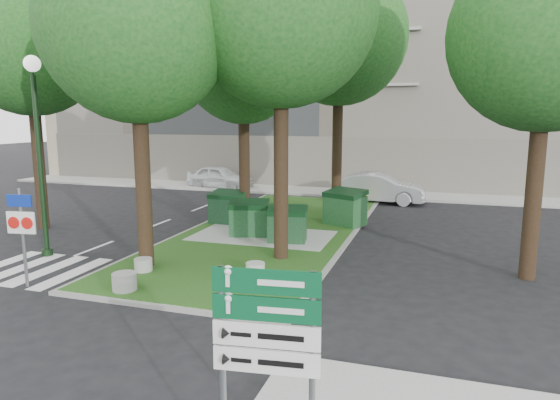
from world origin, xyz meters
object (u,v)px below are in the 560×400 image
at_px(tree_median_mid, 246,50).
at_px(car_silver, 378,188).
at_px(tree_street_left, 31,30).
at_px(street_lamp, 38,133).
at_px(dumpster_b, 249,218).
at_px(tree_street_right, 552,15).
at_px(car_white, 220,177).
at_px(dumpster_a, 228,207).
at_px(bollard_left, 143,265).
at_px(dumpster_d, 345,207).
at_px(bollard_mid, 124,282).
at_px(directional_sign, 267,339).
at_px(bollard_right, 255,269).
at_px(tree_median_near_left, 139,8).
at_px(tree_median_far, 342,23).
at_px(litter_bin, 363,201).
at_px(traffic_sign_pole, 22,224).
at_px(dumpster_c, 287,224).

height_order(tree_median_mid, car_silver, tree_median_mid).
distance_m(tree_street_left, street_lamp, 5.83).
relative_size(tree_median_mid, dumpster_b, 6.21).
xyz_separation_m(tree_street_right, car_white, (-15.47, 13.21, -6.27)).
xyz_separation_m(dumpster_a, bollard_left, (0.31, -6.68, -0.46)).
xyz_separation_m(dumpster_d, bollard_mid, (-3.86, -9.34, -0.47)).
relative_size(dumpster_d, directional_sign, 0.72).
distance_m(dumpster_b, bollard_right, 4.82).
relative_size(tree_street_right, bollard_right, 19.22).
bearing_deg(dumpster_a, tree_median_mid, 33.25).
xyz_separation_m(dumpster_d, bollard_right, (-1.11, -7.30, -0.50)).
distance_m(bollard_left, street_lamp, 5.51).
xyz_separation_m(tree_median_near_left, tree_median_far, (3.70, 9.50, 1.00)).
relative_size(dumpster_d, bollard_right, 3.55).
distance_m(tree_street_left, dumpster_d, 13.83).
xyz_separation_m(tree_median_far, bollard_mid, (-3.15, -11.56, -7.98)).
distance_m(bollard_right, bollard_mid, 3.42).
relative_size(dumpster_b, street_lamp, 0.26).
distance_m(tree_median_mid, litter_bin, 8.81).
xyz_separation_m(dumpster_b, litter_bin, (3.20, 6.46, -0.23)).
bearing_deg(traffic_sign_pole, dumpster_c, 41.10).
relative_size(tree_street_left, tree_street_right, 1.09).
bearing_deg(directional_sign, dumpster_a, 108.38).
bearing_deg(tree_median_near_left, directional_sign, -49.15).
xyz_separation_m(street_lamp, directional_sign, (10.06, -7.28, -2.09)).
bearing_deg(tree_street_left, bollard_left, -29.65).
bearing_deg(litter_bin, directional_sign, -85.21).
height_order(dumpster_a, car_silver, car_silver).
distance_m(dumpster_b, litter_bin, 7.21).
height_order(tree_street_right, dumpster_c, tree_street_right).
bearing_deg(car_silver, dumpster_a, 144.76).
height_order(tree_street_right, litter_bin, tree_street_right).
bearing_deg(bollard_right, dumpster_a, 119.62).
distance_m(tree_median_far, car_white, 13.10).
bearing_deg(street_lamp, tree_street_left, 132.82).
xyz_separation_m(dumpster_b, dumpster_d, (3.00, 2.89, 0.06)).
bearing_deg(dumpster_c, car_white, 114.52).
xyz_separation_m(tree_street_right, bollard_left, (-10.38, -3.05, -6.68)).
distance_m(dumpster_b, dumpster_c, 1.66).
bearing_deg(car_silver, dumpster_c, 168.29).
relative_size(tree_median_near_left, tree_median_mid, 1.05).
height_order(tree_median_mid, bollard_left, tree_median_mid).
distance_m(tree_street_right, bollard_right, 10.14).
relative_size(tree_street_right, bollard_left, 20.00).
height_order(tree_median_near_left, dumpster_a, tree_median_near_left).
xyz_separation_m(tree_median_near_left, car_white, (-4.97, 15.71, -6.61)).
xyz_separation_m(tree_median_far, litter_bin, (0.91, 1.35, -7.81)).
distance_m(car_white, car_silver, 10.21).
relative_size(tree_median_far, bollard_right, 22.78).
bearing_deg(tree_median_far, car_white, 144.38).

